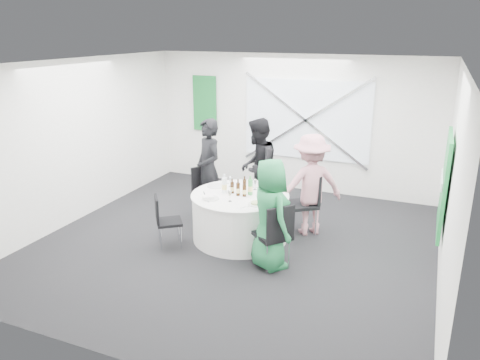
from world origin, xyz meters
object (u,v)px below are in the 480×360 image
at_px(person_man_back_left, 209,169).
at_px(person_woman_pink, 311,185).
at_px(person_woman_green, 270,214).
at_px(clear_water_bottle, 224,185).
at_px(person_man_back, 258,167).
at_px(green_water_bottle, 250,187).
at_px(chair_back, 263,185).
at_px(chair_back_left, 204,188).
at_px(chair_front_right, 276,231).
at_px(chair_front_left, 164,218).
at_px(banquet_table, 240,217).
at_px(chair_back_right, 307,198).

relative_size(person_man_back_left, person_woman_pink, 1.06).
bearing_deg(person_woman_green, person_man_back_left, 2.86).
bearing_deg(clear_water_bottle, person_woman_pink, 29.22).
distance_m(person_man_back, person_woman_green, 2.04).
height_order(green_water_bottle, clear_water_bottle, clear_water_bottle).
distance_m(person_woman_pink, person_woman_green, 1.37).
bearing_deg(person_woman_pink, chair_back, -58.34).
relative_size(chair_back_left, chair_front_right, 0.91).
xyz_separation_m(chair_front_right, clear_water_bottle, (-1.11, 0.72, 0.31)).
bearing_deg(person_woman_green, green_water_bottle, -8.68).
distance_m(chair_back_left, person_woman_pink, 1.99).
xyz_separation_m(chair_front_right, person_woman_pink, (0.12, 1.41, 0.26)).
distance_m(chair_back, chair_front_right, 2.04).
relative_size(chair_back_left, clear_water_bottle, 2.88).
height_order(chair_back_left, person_woman_green, person_woman_green).
xyz_separation_m(person_man_back, green_water_bottle, (0.29, -1.09, -0.00)).
bearing_deg(person_woman_pink, chair_front_left, 1.37).
bearing_deg(banquet_table, chair_front_right, -41.14).
bearing_deg(clear_water_bottle, green_water_bottle, 10.90).
bearing_deg(green_water_bottle, person_woman_pink, 36.69).
relative_size(banquet_table, chair_back_right, 1.51).
distance_m(person_woman_green, clear_water_bottle, 1.21).
xyz_separation_m(chair_back_right, person_woman_pink, (0.04, 0.01, 0.23)).
relative_size(chair_back_right, person_woman_green, 0.65).
xyz_separation_m(chair_front_right, person_woman_green, (-0.11, 0.05, 0.22)).
bearing_deg(chair_back, chair_front_right, -65.43).
bearing_deg(green_water_bottle, banquet_table, -160.95).
bearing_deg(chair_back, chair_back_left, -158.22).
bearing_deg(person_woman_green, person_man_back, -21.39).
xyz_separation_m(person_woman_pink, green_water_bottle, (-0.82, -0.61, 0.04)).
xyz_separation_m(person_man_back, person_woman_pink, (1.11, -0.49, -0.04)).
bearing_deg(chair_front_left, person_woman_pink, -91.33).
bearing_deg(person_man_back, chair_front_left, -30.73).
height_order(banquet_table, chair_back_right, chair_back_right).
height_order(chair_back, clear_water_bottle, clear_water_bottle).
xyz_separation_m(person_man_back, clear_water_bottle, (-0.12, -1.17, -0.00)).
bearing_deg(chair_front_right, person_man_back, -111.16).
bearing_deg(chair_front_left, chair_back, -64.58).
bearing_deg(banquet_table, green_water_bottle, 19.05).
xyz_separation_m(banquet_table, person_man_back, (-0.14, 1.15, 0.51)).
relative_size(chair_back, person_woman_pink, 0.58).
xyz_separation_m(person_man_back_left, person_woman_pink, (1.87, -0.03, -0.05)).
bearing_deg(chair_back_right, chair_front_left, -89.12).
bearing_deg(chair_back, clear_water_bottle, -103.00).
relative_size(chair_front_right, clear_water_bottle, 3.15).
distance_m(chair_front_left, clear_water_bottle, 1.07).
relative_size(chair_back_right, person_woman_pink, 0.61).
bearing_deg(banquet_table, person_woman_pink, 34.28).
xyz_separation_m(chair_back, person_man_back, (-0.13, 0.05, 0.31)).
xyz_separation_m(chair_back_left, chair_front_right, (1.85, -1.44, 0.05)).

